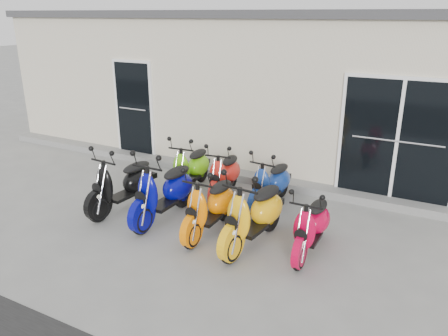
% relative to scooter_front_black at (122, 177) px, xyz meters
% --- Properties ---
extents(ground, '(80.00, 80.00, 0.00)m').
position_rel_scooter_front_black_xyz_m(ground, '(1.52, 0.31, -0.62)').
color(ground, gray).
rests_on(ground, ground).
extents(building, '(14.00, 6.00, 3.20)m').
position_rel_scooter_front_black_xyz_m(building, '(1.52, 5.51, 0.98)').
color(building, beige).
rests_on(building, ground).
extents(roof_cap, '(14.20, 6.20, 0.16)m').
position_rel_scooter_front_black_xyz_m(roof_cap, '(1.52, 5.51, 2.66)').
color(roof_cap, '#3F3F42').
rests_on(roof_cap, building).
extents(front_step, '(14.00, 0.40, 0.15)m').
position_rel_scooter_front_black_xyz_m(front_step, '(1.52, 2.33, -0.55)').
color(front_step, gray).
rests_on(front_step, ground).
extents(door_left, '(1.07, 0.08, 2.22)m').
position_rel_scooter_front_black_xyz_m(door_left, '(-1.68, 2.48, 0.64)').
color(door_left, black).
rests_on(door_left, front_step).
extents(door_right, '(2.02, 0.08, 2.22)m').
position_rel_scooter_front_black_xyz_m(door_right, '(4.12, 2.48, 0.64)').
color(door_right, black).
rests_on(door_right, front_step).
extents(scooter_front_black, '(0.75, 1.73, 1.25)m').
position_rel_scooter_front_black_xyz_m(scooter_front_black, '(0.00, 0.00, 0.00)').
color(scooter_front_black, black).
rests_on(scooter_front_black, ground).
extents(scooter_front_blue, '(0.67, 1.77, 1.30)m').
position_rel_scooter_front_black_xyz_m(scooter_front_blue, '(0.86, 0.02, 0.03)').
color(scooter_front_blue, '#04067A').
rests_on(scooter_front_blue, ground).
extents(scooter_front_orange_a, '(0.59, 1.61, 1.19)m').
position_rel_scooter_front_black_xyz_m(scooter_front_orange_a, '(1.78, -0.04, -0.03)').
color(scooter_front_orange_a, orange).
rests_on(scooter_front_orange_a, ground).
extents(scooter_front_orange_b, '(0.83, 1.81, 1.29)m').
position_rel_scooter_front_black_xyz_m(scooter_front_orange_b, '(2.54, -0.08, 0.02)').
color(scooter_front_orange_b, '#FFB50E').
rests_on(scooter_front_orange_b, ground).
extents(scooter_front_red, '(0.55, 1.48, 1.09)m').
position_rel_scooter_front_black_xyz_m(scooter_front_red, '(3.36, 0.10, -0.08)').
color(scooter_front_red, '#C3022F').
rests_on(scooter_front_red, ground).
extents(scooter_back_green, '(0.72, 1.63, 1.17)m').
position_rel_scooter_front_black_xyz_m(scooter_back_green, '(0.57, 1.31, -0.04)').
color(scooter_back_green, '#67C610').
rests_on(scooter_back_green, ground).
extents(scooter_back_red, '(0.78, 1.59, 1.12)m').
position_rel_scooter_front_black_xyz_m(scooter_back_red, '(1.30, 1.35, -0.06)').
color(scooter_back_red, red).
rests_on(scooter_back_red, ground).
extents(scooter_back_blue, '(0.68, 1.55, 1.11)m').
position_rel_scooter_front_black_xyz_m(scooter_back_blue, '(2.23, 1.36, -0.07)').
color(scooter_back_blue, navy).
rests_on(scooter_back_blue, ground).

